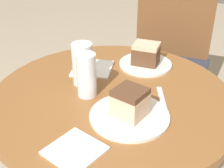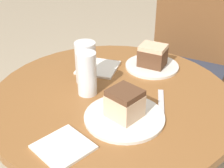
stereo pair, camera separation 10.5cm
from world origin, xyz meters
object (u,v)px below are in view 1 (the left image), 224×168
cake_slice_far (146,54)px  glass_lemonade (87,77)px  plate_near (129,116)px  glass_water (83,66)px  cake_slice_near (130,102)px  chair (167,54)px  plate_far (145,64)px

cake_slice_far → glass_lemonade: (-0.10, -0.29, 0.02)m
plate_near → glass_lemonade: (-0.18, 0.06, 0.06)m
glass_lemonade → glass_water: size_ratio=1.00×
cake_slice_near → cake_slice_far: bearing=102.8°
glass_water → cake_slice_near: bearing=-27.6°
plate_near → cake_slice_near: size_ratio=2.31×
plate_near → cake_slice_near: (0.00, 0.00, 0.05)m
glass_water → chair: bearing=84.0°
plate_far → glass_lemonade: (-0.10, -0.29, 0.06)m
plate_far → glass_lemonade: glass_lemonade is taller
cake_slice_near → glass_lemonade: 0.19m
cake_slice_far → cake_slice_near: bearing=-77.2°
glass_lemonade → chair: bearing=87.9°
chair → cake_slice_far: bearing=-88.3°
cake_slice_far → glass_lemonade: bearing=-108.9°
plate_far → chair: bearing=96.7°
plate_near → cake_slice_far: (-0.08, 0.35, 0.05)m
chair → plate_near: (0.15, -0.93, 0.21)m
glass_water → plate_near: bearing=-27.6°
chair → glass_lemonade: size_ratio=6.74×
plate_near → cake_slice_far: cake_slice_far is taller
plate_near → glass_water: (-0.23, 0.12, 0.06)m
cake_slice_near → glass_water: glass_water is taller
cake_slice_far → plate_near: bearing=-77.2°
glass_water → cake_slice_far: bearing=56.3°
plate_far → cake_slice_far: (-0.00, 0.00, 0.05)m
chair → cake_slice_near: bearing=-86.0°
cake_slice_near → glass_lemonade: bearing=162.3°
chair → plate_far: chair is taller
cake_slice_far → glass_water: 0.28m
chair → cake_slice_near: size_ratio=9.58×
glass_lemonade → plate_far: bearing=71.1°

